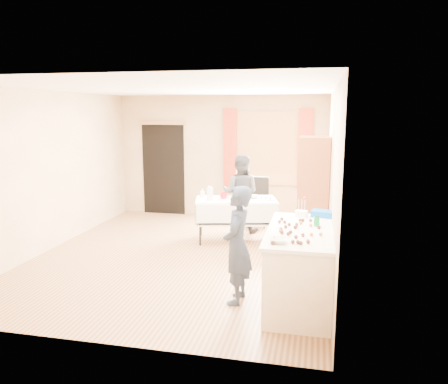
% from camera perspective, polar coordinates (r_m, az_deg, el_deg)
% --- Properties ---
extents(floor, '(4.50, 5.50, 0.02)m').
position_cam_1_polar(floor, '(7.08, -5.34, -8.30)').
color(floor, '#9E7047').
rests_on(floor, ground).
extents(ceiling, '(4.50, 5.50, 0.02)m').
position_cam_1_polar(ceiling, '(6.71, -5.73, 13.39)').
color(ceiling, white).
rests_on(ceiling, floor).
extents(wall_back, '(4.50, 0.02, 2.60)m').
position_cam_1_polar(wall_back, '(9.42, -0.41, 4.61)').
color(wall_back, tan).
rests_on(wall_back, floor).
extents(wall_front, '(4.50, 0.02, 2.60)m').
position_cam_1_polar(wall_front, '(4.27, -16.85, -3.02)').
color(wall_front, tan).
rests_on(wall_front, floor).
extents(wall_left, '(0.02, 5.50, 2.60)m').
position_cam_1_polar(wall_left, '(7.76, -21.66, 2.61)').
color(wall_left, tan).
rests_on(wall_left, floor).
extents(wall_right, '(0.02, 5.50, 2.60)m').
position_cam_1_polar(wall_right, '(6.46, 13.96, 1.59)').
color(wall_right, tan).
rests_on(wall_right, floor).
extents(window_frame, '(1.32, 0.06, 1.52)m').
position_cam_1_polar(window_frame, '(9.19, 5.66, 5.67)').
color(window_frame, olive).
rests_on(window_frame, wall_back).
extents(window_pane, '(1.20, 0.02, 1.40)m').
position_cam_1_polar(window_pane, '(9.18, 5.64, 5.66)').
color(window_pane, white).
rests_on(window_pane, wall_back).
extents(curtain_left, '(0.28, 0.06, 1.65)m').
position_cam_1_polar(curtain_left, '(9.26, 0.80, 5.76)').
color(curtain_left, '#9C301C').
rests_on(curtain_left, wall_back).
extents(curtain_right, '(0.28, 0.06, 1.65)m').
position_cam_1_polar(curtain_right, '(9.09, 10.53, 5.49)').
color(curtain_right, '#9C301C').
rests_on(curtain_right, wall_back).
extents(doorway, '(0.95, 0.04, 2.00)m').
position_cam_1_polar(doorway, '(9.79, -7.91, 2.97)').
color(doorway, black).
rests_on(doorway, floor).
extents(door_lintel, '(1.05, 0.06, 0.08)m').
position_cam_1_polar(door_lintel, '(9.68, -8.12, 8.94)').
color(door_lintel, olive).
rests_on(door_lintel, wall_back).
extents(cabinet, '(0.50, 0.60, 1.86)m').
position_cam_1_polar(cabinet, '(7.41, 11.56, -0.11)').
color(cabinet, brown).
rests_on(cabinet, floor).
extents(counter, '(0.78, 1.64, 0.91)m').
position_cam_1_polar(counter, '(5.32, 9.92, -9.58)').
color(counter, beige).
rests_on(counter, floor).
extents(party_table, '(1.55, 1.05, 0.75)m').
position_cam_1_polar(party_table, '(7.72, 1.57, -3.12)').
color(party_table, black).
rests_on(party_table, floor).
extents(chair, '(0.41, 0.41, 0.97)m').
position_cam_1_polar(chair, '(8.75, 4.38, -2.57)').
color(chair, black).
rests_on(chair, floor).
extents(girl, '(0.53, 0.36, 1.42)m').
position_cam_1_polar(girl, '(5.20, 1.75, -6.93)').
color(girl, '#1E273C').
rests_on(girl, floor).
extents(woman, '(0.80, 0.67, 1.47)m').
position_cam_1_polar(woman, '(8.29, 2.18, -0.15)').
color(woman, black).
rests_on(woman, floor).
extents(soda_can, '(0.08, 0.08, 0.12)m').
position_cam_1_polar(soda_can, '(5.34, 12.02, -3.76)').
color(soda_can, '#0A7C34').
rests_on(soda_can, counter).
extents(mixing_bowl, '(0.22, 0.22, 0.05)m').
position_cam_1_polar(mixing_bowl, '(4.63, 7.09, -6.28)').
color(mixing_bowl, white).
rests_on(mixing_bowl, counter).
extents(foam_block, '(0.17, 0.13, 0.08)m').
position_cam_1_polar(foam_block, '(5.79, 10.08, -2.80)').
color(foam_block, white).
rests_on(foam_block, counter).
extents(blue_basket, '(0.34, 0.26, 0.08)m').
position_cam_1_polar(blue_basket, '(5.84, 12.88, -2.78)').
color(blue_basket, '#0553BC').
rests_on(blue_basket, counter).
extents(pitcher, '(0.15, 0.15, 0.22)m').
position_cam_1_polar(pitcher, '(7.53, -1.87, -0.26)').
color(pitcher, silver).
rests_on(pitcher, party_table).
extents(cup_red, '(0.15, 0.15, 0.11)m').
position_cam_1_polar(cup_red, '(7.67, -0.07, -0.49)').
color(cup_red, red).
rests_on(cup_red, party_table).
extents(cup_rainbow, '(0.19, 0.19, 0.10)m').
position_cam_1_polar(cup_rainbow, '(7.49, 1.39, -0.78)').
color(cup_rainbow, red).
rests_on(cup_rainbow, party_table).
extents(small_bowl, '(0.33, 0.33, 0.05)m').
position_cam_1_polar(small_bowl, '(7.75, 3.89, -0.60)').
color(small_bowl, white).
rests_on(small_bowl, party_table).
extents(pastry_tray, '(0.31, 0.25, 0.02)m').
position_cam_1_polar(pastry_tray, '(7.61, 5.49, -0.96)').
color(pastry_tray, white).
rests_on(pastry_tray, party_table).
extents(bottle, '(0.13, 0.13, 0.16)m').
position_cam_1_polar(bottle, '(7.80, -2.83, -0.11)').
color(bottle, white).
rests_on(bottle, party_table).
extents(cake_balls, '(0.54, 1.09, 0.04)m').
position_cam_1_polar(cake_balls, '(5.08, 9.42, -4.87)').
color(cake_balls, '#3F2314').
rests_on(cake_balls, counter).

